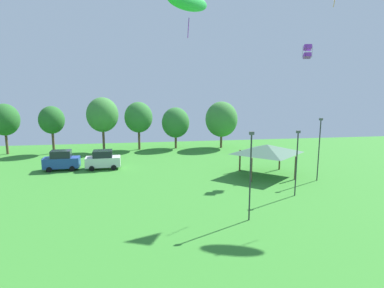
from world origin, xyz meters
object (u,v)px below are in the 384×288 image
(park_pavilion, at_px, (267,149))
(treeline_tree_2, at_px, (102,115))
(light_post_2, at_px, (250,172))
(treeline_tree_0, at_px, (4,120))
(parked_car_leftmost, at_px, (61,160))
(kite_flying_6, at_px, (307,52))
(light_post_0, at_px, (319,146))
(treeline_tree_5, at_px, (221,119))
(parked_car_second_from_left, at_px, (103,160))
(treeline_tree_3, at_px, (139,117))
(kite_flying_8, at_px, (188,2))
(treeline_tree_1, at_px, (52,120))
(treeline_tree_4, at_px, (176,123))
(light_post_1, at_px, (297,159))

(park_pavilion, height_order, treeline_tree_2, treeline_tree_2)
(light_post_2, xyz_separation_m, treeline_tree_2, (-13.96, 28.42, 1.76))
(treeline_tree_0, bearing_deg, light_post_2, -45.81)
(parked_car_leftmost, height_order, treeline_tree_0, treeline_tree_0)
(light_post_2, relative_size, treeline_tree_0, 0.94)
(park_pavilion, xyz_separation_m, light_post_2, (-5.93, -12.20, 0.83))
(kite_flying_6, distance_m, parked_car_leftmost, 31.74)
(parked_car_leftmost, distance_m, treeline_tree_2, 12.01)
(kite_flying_6, bearing_deg, treeline_tree_0, 158.59)
(parked_car_leftmost, distance_m, treeline_tree_0, 15.23)
(light_post_0, xyz_separation_m, treeline_tree_5, (-6.12, 19.76, 0.80))
(parked_car_second_from_left, bearing_deg, treeline_tree_3, 67.52)
(kite_flying_8, distance_m, treeline_tree_2, 33.79)
(parked_car_leftmost, distance_m, park_pavilion, 24.61)
(light_post_2, height_order, treeline_tree_5, treeline_tree_5)
(treeline_tree_0, xyz_separation_m, treeline_tree_1, (6.68, -0.45, -0.11))
(treeline_tree_3, height_order, treeline_tree_4, treeline_tree_3)
(light_post_1, xyz_separation_m, treeline_tree_0, (-34.04, 23.80, 1.60))
(light_post_0, bearing_deg, treeline_tree_3, 133.74)
(treeline_tree_2, distance_m, treeline_tree_3, 5.48)
(kite_flying_6, relative_size, treeline_tree_4, 0.25)
(parked_car_leftmost, bearing_deg, treeline_tree_4, 35.48)
(treeline_tree_3, bearing_deg, treeline_tree_5, -1.67)
(kite_flying_6, xyz_separation_m, treeline_tree_1, (-32.07, 14.74, -8.99))
(light_post_2, distance_m, treeline_tree_0, 40.12)
(light_post_2, bearing_deg, parked_car_second_from_left, 125.94)
(treeline_tree_0, relative_size, treeline_tree_2, 0.90)
(light_post_1, bearing_deg, light_post_0, 43.60)
(parked_car_second_from_left, height_order, treeline_tree_2, treeline_tree_2)
(treeline_tree_1, distance_m, treeline_tree_3, 12.72)
(kite_flying_6, height_order, light_post_1, kite_flying_6)
(parked_car_leftmost, xyz_separation_m, light_post_0, (28.58, -8.68, 2.63))
(park_pavilion, relative_size, treeline_tree_4, 0.99)
(parked_car_leftmost, bearing_deg, parked_car_second_from_left, -3.36)
(light_post_2, relative_size, treeline_tree_1, 0.99)
(treeline_tree_2, bearing_deg, treeline_tree_3, 11.06)
(treeline_tree_2, bearing_deg, parked_car_second_from_left, -84.66)
(parked_car_leftmost, distance_m, treeline_tree_5, 25.28)
(parked_car_second_from_left, xyz_separation_m, light_post_1, (19.06, -12.94, 2.38))
(parked_car_second_from_left, xyz_separation_m, park_pavilion, (18.90, -5.70, 1.93))
(light_post_1, bearing_deg, parked_car_second_from_left, 145.84)
(park_pavilion, distance_m, treeline_tree_5, 17.01)
(kite_flying_8, height_order, parked_car_leftmost, kite_flying_8)
(parked_car_leftmost, distance_m, light_post_0, 29.98)
(kite_flying_8, bearing_deg, treeline_tree_0, 125.96)
(parked_car_leftmost, height_order, treeline_tree_1, treeline_tree_1)
(kite_flying_6, relative_size, treeline_tree_1, 0.23)
(kite_flying_8, xyz_separation_m, treeline_tree_0, (-22.82, 31.45, -10.31))
(light_post_1, relative_size, treeline_tree_0, 0.84)
(park_pavilion, bearing_deg, light_post_2, -115.93)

